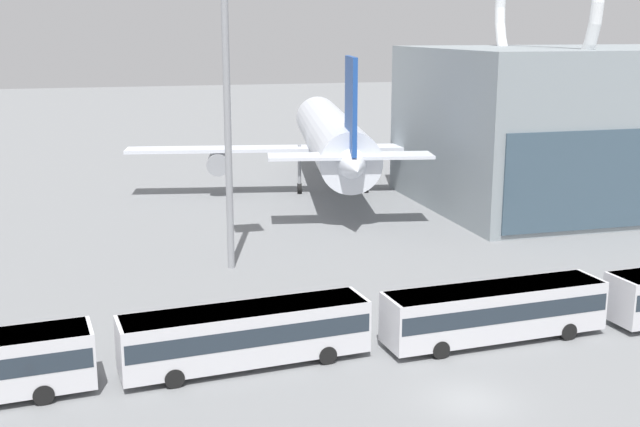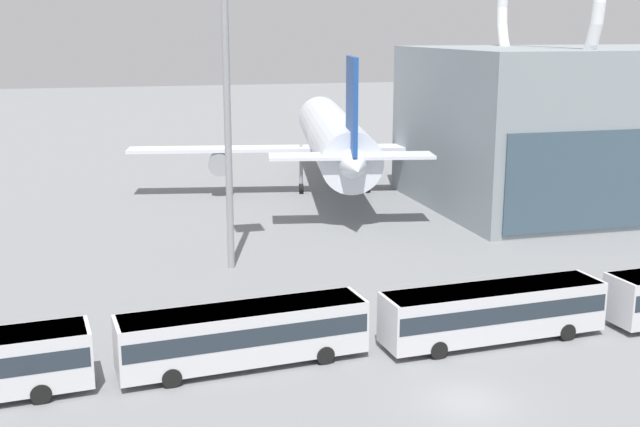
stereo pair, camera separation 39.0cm
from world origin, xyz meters
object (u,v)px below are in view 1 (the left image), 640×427
Objects in this scene: airliner_at_gate_far at (332,138)px; shuttle_bus_2 at (495,309)px; shuttle_bus_1 at (246,332)px; floodlight_mast at (226,46)px.

shuttle_bus_2 is (-3.03, -43.74, -3.95)m from airliner_at_gate_far.
shuttle_bus_1 is 22.94m from floodlight_mast.
floodlight_mast is at bearing 120.13° from shuttle_bus_2.
floodlight_mast reaches higher than airliner_at_gate_far.
shuttle_bus_1 is at bearing -96.51° from floodlight_mast.
shuttle_bus_1 is at bearing 175.27° from shuttle_bus_2.
shuttle_bus_2 is 0.56× the size of floodlight_mast.
shuttle_bus_1 is 1.00× the size of shuttle_bus_2.
shuttle_bus_2 is 26.04m from floodlight_mast.
floodlight_mast reaches higher than shuttle_bus_1.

